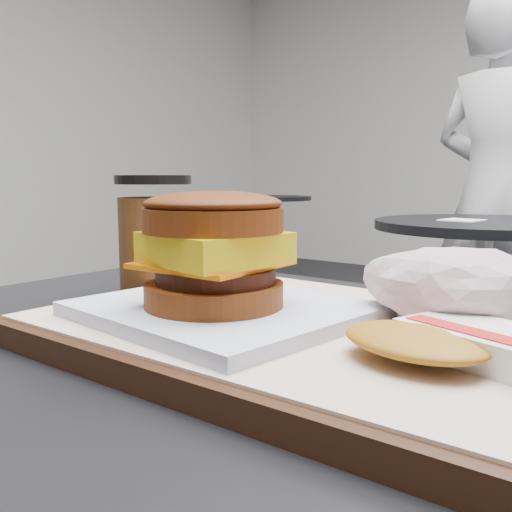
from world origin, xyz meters
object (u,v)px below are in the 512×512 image
Objects in this scene: breakfast_sandwich at (217,265)px; patron at (496,193)px; hash_brown at (454,342)px; coffee_cup at (154,242)px; neighbor_table at (480,280)px; serving_tray at (300,332)px; crumpled_wrapper at (452,286)px.

breakfast_sandwich is 2.24m from patron.
hash_brown is 1.06× the size of coffee_cup.
breakfast_sandwich is at bearing -79.76° from neighbor_table.
serving_tray is 0.22m from coffee_cup.
hash_brown is at bearing 124.93° from patron.
serving_tray is at bearing 38.68° from breakfast_sandwich.
breakfast_sandwich reaches higher than neighbor_table.
breakfast_sandwich is at bearing -176.67° from hash_brown.
coffee_cup is 1.58m from neighbor_table.
breakfast_sandwich is at bearing 120.70° from patron.
neighbor_table is (-0.30, 1.64, -0.28)m from breakfast_sandwich.
breakfast_sandwich is 0.12× the size of patron.
serving_tray is 2.91× the size of hash_brown.
serving_tray is at bearing 122.07° from patron.
patron is at bearing 100.69° from breakfast_sandwich.
serving_tray is 1.84× the size of breakfast_sandwich.
crumpled_wrapper reaches higher than serving_tray.
neighbor_table is (-0.43, 1.55, -0.27)m from crumpled_wrapper.
neighbor_table is (-0.46, 1.63, -0.25)m from hash_brown.
hash_brown is at bearing -13.04° from coffee_cup.
hash_brown is at bearing -12.88° from serving_tray.
patron is (-0.12, 0.57, 0.27)m from neighbor_table.
breakfast_sandwich is 0.18m from coffee_cup.
coffee_cup is (-0.16, 0.09, -0.00)m from breakfast_sandwich.
hash_brown is 1.71m from neighbor_table.
coffee_cup is at bearing 166.96° from hash_brown.
serving_tray is 0.11m from crumpled_wrapper.
patron reaches higher than coffee_cup.
hash_brown is at bearing -69.36° from crumpled_wrapper.
breakfast_sandwich is 1.58× the size of hash_brown.
neighbor_table is (-0.34, 1.60, -0.23)m from serving_tray.
crumpled_wrapper is (-0.03, 0.08, 0.02)m from hash_brown.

